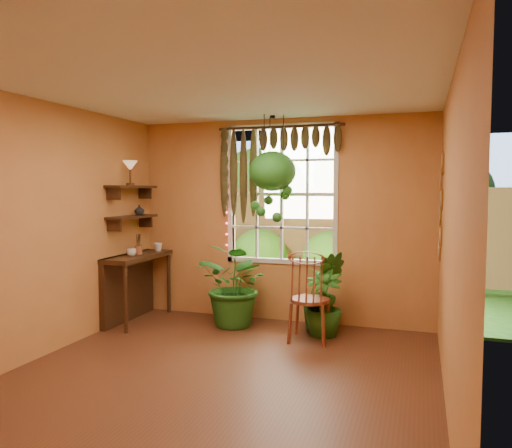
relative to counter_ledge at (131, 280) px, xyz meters
The scene contains 23 objects.
floor 2.55m from the counter_ledge, 39.96° to the right, with size 4.50×4.50×0.00m, color #512B17.
ceiling 3.29m from the counter_ledge, 39.96° to the right, with size 4.50×4.50×0.00m, color white.
wall_back 2.17m from the counter_ledge, 18.80° to the left, with size 4.00×4.00×0.00m, color #C37E42.
wall_left 1.79m from the counter_ledge, 93.24° to the right, with size 4.50×4.50×0.00m, color #C37E42.
wall_right 4.30m from the counter_ledge, 22.26° to the right, with size 4.50×4.50×0.00m, color #C37E42.
window 2.33m from the counter_ledge, 19.65° to the left, with size 1.52×0.10×1.86m.
valance_vine 2.57m from the counter_ledge, 17.07° to the left, with size 1.70×0.12×1.10m.
string_lights 1.76m from the counter_ledge, 27.17° to the left, with size 0.03×0.03×1.54m, color #FF2633, non-canonical shape.
wall_plates 4.02m from the counter_ledge, ahead, with size 0.04×0.32×1.10m, color beige, non-canonical shape.
counter_ledge is the anchor object (origin of this frame).
shelf_lower 0.85m from the counter_ledge, ahead, with size 0.25×0.90×0.04m, color #3B2010.
shelf_upper 1.25m from the counter_ledge, ahead, with size 0.25×0.90×0.04m, color #3B2010.
backyard 5.74m from the counter_ledge, 67.84° to the left, with size 14.00×10.00×12.00m.
windsor_chair 2.49m from the counter_ledge, ahead, with size 0.47×0.50×1.23m.
potted_plant_left 1.47m from the counter_ledge, ahead, with size 0.97×0.84×1.08m, color #134914.
potted_plant_mid 2.56m from the counter_ledge, ahead, with size 0.55×0.44×1.00m, color #134914.
potted_plant_right 2.60m from the counter_ledge, ahead, with size 0.45×0.45×0.80m, color #134914.
hanging_basket 2.35m from the counter_ledge, 10.04° to the left, with size 0.59×0.59×1.36m.
cup_a 0.46m from the counter_ledge, 54.84° to the right, with size 0.12×0.12×0.10m, color silver.
cup_b 0.60m from the counter_ledge, 64.54° to the left, with size 0.12×0.12×0.11m, color beige.
brush_jar 0.50m from the counter_ledge, ahead, with size 0.09×0.09×0.35m.
shelf_vase 0.95m from the counter_ledge, 76.86° to the left, with size 0.13×0.13×0.14m, color #B2AD99.
tiffany_lamp 1.51m from the counter_ledge, 47.53° to the right, with size 0.19×0.19×0.32m.
Camera 1 is at (1.78, -4.17, 1.77)m, focal length 35.00 mm.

